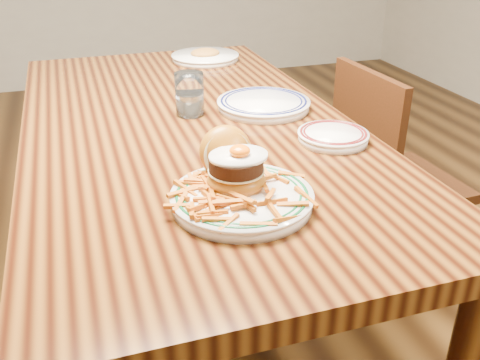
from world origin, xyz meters
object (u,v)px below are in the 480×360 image
object	(u,v)px
chair_right	(386,175)
side_plate	(333,136)
table	(189,151)
main_plate	(239,185)

from	to	relation	value
chair_right	side_plate	world-z (taller)	chair_right
table	chair_right	bearing A→B (deg)	7.50
table	chair_right	xyz separation A→B (m)	(0.71, 0.09, -0.23)
table	main_plate	bearing A→B (deg)	-90.43
chair_right	side_plate	distance (m)	0.62
table	side_plate	bearing A→B (deg)	-38.48
table	side_plate	xyz separation A→B (m)	(0.31, -0.24, 0.10)
chair_right	main_plate	size ratio (longest dim) A/B	2.87
main_plate	side_plate	world-z (taller)	main_plate
table	main_plate	size ratio (longest dim) A/B	5.65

